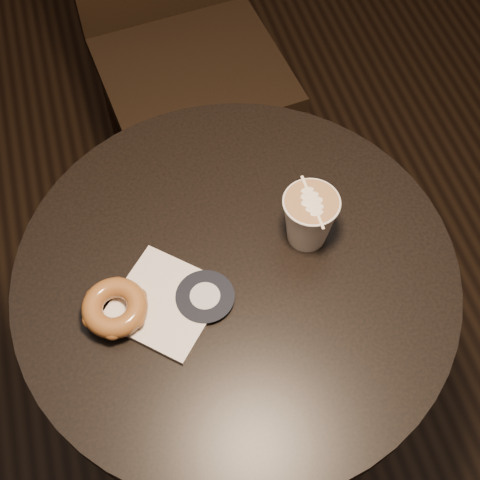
# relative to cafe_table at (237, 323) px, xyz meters

# --- Properties ---
(cafe_table) EXTENTS (0.70, 0.70, 0.75)m
(cafe_table) POSITION_rel_cafe_table_xyz_m (0.00, 0.00, 0.00)
(cafe_table) COLOR black
(cafe_table) RESTS_ON ground
(chair) EXTENTS (0.48, 0.48, 1.09)m
(chair) POSITION_rel_cafe_table_xyz_m (0.07, 0.81, 0.06)
(chair) COLOR black
(chair) RESTS_ON ground
(pastry_bag) EXTENTS (0.21, 0.21, 0.01)m
(pastry_bag) POSITION_rel_cafe_table_xyz_m (-0.12, -0.03, 0.20)
(pastry_bag) COLOR silver
(pastry_bag) RESTS_ON cafe_table
(doughnut) EXTENTS (0.10, 0.10, 0.03)m
(doughnut) POSITION_rel_cafe_table_xyz_m (-0.19, -0.03, 0.22)
(doughnut) COLOR brown
(doughnut) RESTS_ON pastry_bag
(latte_cup) EXTENTS (0.09, 0.09, 0.10)m
(latte_cup) POSITION_rel_cafe_table_xyz_m (0.13, 0.03, 0.25)
(latte_cup) COLOR silver
(latte_cup) RESTS_ON cafe_table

